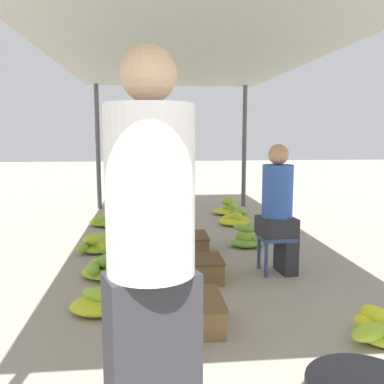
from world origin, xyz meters
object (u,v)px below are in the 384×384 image
at_px(vendor_seated, 279,207).
at_px(banana_pile_right_1, 231,209).
at_px(vendor_foreground, 151,251).
at_px(banana_pile_left_3, 98,245).
at_px(banana_pile_left_1, 106,267).
at_px(stool, 276,242).
at_px(banana_pile_left_2, 108,221).
at_px(crate_mid, 187,312).
at_px(crate_far, 199,269).
at_px(banana_pile_right_3, 248,239).
at_px(banana_pile_left_0, 103,300).
at_px(crate_near, 186,243).
at_px(banana_pile_right_2, 234,220).

distance_m(vendor_seated, banana_pile_right_1, 3.14).
xyz_separation_m(vendor_foreground, banana_pile_left_3, (-0.61, 3.18, -0.81)).
bearing_deg(banana_pile_left_1, stool, -2.28).
height_order(banana_pile_left_2, banana_pile_left_3, banana_pile_left_3).
relative_size(stool, crate_mid, 0.74).
bearing_deg(crate_mid, banana_pile_left_1, 119.92).
relative_size(stool, crate_far, 0.87).
height_order(stool, banana_pile_left_1, stool).
bearing_deg(banana_pile_right_3, crate_mid, -113.93).
relative_size(banana_pile_left_0, banana_pile_right_3, 1.05).
height_order(banana_pile_left_0, crate_near, crate_near).
xyz_separation_m(banana_pile_right_1, banana_pile_right_2, (-0.10, -0.83, -0.02)).
height_order(banana_pile_right_2, crate_mid, crate_mid).
distance_m(banana_pile_left_3, crate_near, 1.03).
height_order(banana_pile_right_2, crate_far, crate_far).
bearing_deg(banana_pile_right_3, banana_pile_right_1, 84.96).
bearing_deg(vendor_seated, stool, 174.04).
relative_size(vendor_foreground, stool, 4.55).
distance_m(banana_pile_right_3, crate_far, 1.36).
xyz_separation_m(banana_pile_right_1, crate_mid, (-1.13, -4.20, 0.03)).
xyz_separation_m(banana_pile_left_3, banana_pile_right_2, (1.89, 1.36, -0.03)).
height_order(banana_pile_right_3, crate_mid, banana_pile_right_3).
distance_m(banana_pile_left_1, banana_pile_left_2, 2.30).
bearing_deg(banana_pile_left_1, crate_near, 42.50).
bearing_deg(banana_pile_right_1, crate_far, -106.00).
distance_m(vendor_foreground, crate_far, 2.35).
relative_size(crate_near, crate_mid, 0.99).
xyz_separation_m(stool, banana_pile_left_3, (-1.86, 0.88, -0.21)).
height_order(stool, banana_pile_left_3, stool).
bearing_deg(banana_pile_left_1, crate_far, -12.84).
bearing_deg(vendor_foreground, banana_pile_left_1, 100.35).
distance_m(banana_pile_left_3, banana_pile_right_1, 2.96).
height_order(banana_pile_right_3, crate_far, banana_pile_right_3).
height_order(banana_pile_right_1, crate_near, banana_pile_right_1).
xyz_separation_m(banana_pile_right_3, crate_mid, (-0.95, -2.13, 0.02)).
xyz_separation_m(banana_pile_left_1, banana_pile_left_2, (-0.19, 2.29, -0.02)).
bearing_deg(banana_pile_left_0, crate_near, 62.84).
xyz_separation_m(stool, banana_pile_right_1, (0.14, 3.08, -0.22)).
height_order(vendor_foreground, crate_near, vendor_foreground).
xyz_separation_m(vendor_seated, crate_mid, (-1.01, -1.12, -0.55)).
bearing_deg(banana_pile_right_1, crate_mid, -105.03).
bearing_deg(stool, banana_pile_right_2, 89.08).
bearing_deg(crate_near, banana_pile_right_2, 58.33).
height_order(vendor_seated, banana_pile_right_3, vendor_seated).
distance_m(banana_pile_right_1, crate_far, 3.34).
relative_size(vendor_seated, crate_far, 2.93).
bearing_deg(banana_pile_left_3, stool, -25.48).
distance_m(stool, banana_pile_left_1, 1.70).
height_order(banana_pile_right_2, crate_near, crate_near).
relative_size(banana_pile_right_3, crate_mid, 0.96).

